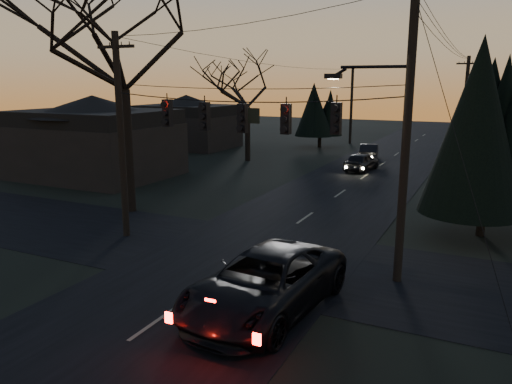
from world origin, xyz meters
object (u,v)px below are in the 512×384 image
at_px(utility_pole_far_l, 350,144).
at_px(bare_tree_left, 122,37).
at_px(utility_pole_far_r, 460,162).
at_px(sedan_oncoming_a, 361,162).
at_px(evergreen_right, 491,125).
at_px(utility_pole_left, 127,236).
at_px(suv_near, 265,283).
at_px(utility_pole_right, 397,281).
at_px(sedan_oncoming_b, 369,152).

relative_size(utility_pole_far_l, bare_tree_left, 0.65).
bearing_deg(utility_pole_far_r, sedan_oncoming_a, -128.69).
relative_size(bare_tree_left, evergreen_right, 1.48).
height_order(utility_pole_left, utility_pole_far_l, utility_pole_left).
bearing_deg(suv_near, evergreen_right, 68.57).
height_order(utility_pole_right, utility_pole_left, utility_pole_right).
bearing_deg(sedan_oncoming_b, suv_near, 87.22).
height_order(evergreen_right, sedan_oncoming_b, evergreen_right).
height_order(utility_pole_far_l, suv_near, utility_pole_far_l).
height_order(utility_pole_left, sedan_oncoming_a, utility_pole_left).
height_order(suv_near, sedan_oncoming_b, suv_near).
bearing_deg(utility_pole_right, suv_near, -127.51).
bearing_deg(sedan_oncoming_b, utility_pole_far_r, -172.73).
distance_m(utility_pole_left, evergreen_right, 16.07).
height_order(utility_pole_far_l, sedan_oncoming_b, utility_pole_far_l).
relative_size(utility_pole_far_l, suv_near, 1.28).
distance_m(utility_pole_far_l, evergreen_right, 32.74).
xyz_separation_m(bare_tree_left, suv_near, (10.96, -7.39, -7.73)).
xyz_separation_m(utility_pole_far_l, evergreen_right, (13.81, -29.30, 4.76)).
relative_size(evergreen_right, suv_near, 1.33).
xyz_separation_m(evergreen_right, sedan_oncoming_b, (-9.36, 19.05, -4.09)).
bearing_deg(sedan_oncoming_a, utility_pole_left, 82.22).
distance_m(utility_pole_far_r, utility_pole_far_l, 14.01).
relative_size(evergreen_right, sedan_oncoming_a, 2.08).
xyz_separation_m(utility_pole_right, utility_pole_left, (-11.50, 0.00, 0.00)).
bearing_deg(utility_pole_left, utility_pole_far_l, 90.00).
bearing_deg(evergreen_right, utility_pole_far_r, 96.20).
bearing_deg(suv_near, utility_pole_left, 160.04).
height_order(bare_tree_left, sedan_oncoming_b, bare_tree_left).
height_order(bare_tree_left, suv_near, bare_tree_left).
bearing_deg(utility_pole_left, sedan_oncoming_b, 80.19).
distance_m(bare_tree_left, sedan_oncoming_b, 24.71).
bearing_deg(utility_pole_far_r, bare_tree_left, -119.69).
bearing_deg(evergreen_right, utility_pole_left, -154.12).
relative_size(utility_pole_right, suv_near, 1.60).
bearing_deg(sedan_oncoming_b, utility_pole_left, 69.76).
relative_size(utility_pole_right, evergreen_right, 1.20).
height_order(utility_pole_far_r, sedan_oncoming_b, utility_pole_far_r).
distance_m(utility_pole_left, bare_tree_left, 9.59).
bearing_deg(bare_tree_left, utility_pole_right, -13.69).
bearing_deg(sedan_oncoming_b, sedan_oncoming_a, 87.13).
xyz_separation_m(utility_pole_far_r, suv_near, (-3.05, -31.98, 0.87)).
distance_m(utility_pole_far_r, suv_near, 32.13).
bearing_deg(suv_near, utility_pole_far_r, 89.80).
relative_size(utility_pole_far_l, sedan_oncoming_a, 1.99).
relative_size(utility_pole_far_r, sedan_oncoming_b, 2.08).
relative_size(utility_pole_right, utility_pole_left, 1.18).
bearing_deg(utility_pole_far_r, suv_near, -95.45).
xyz_separation_m(bare_tree_left, evergreen_right, (16.33, 3.29, -3.84)).
height_order(utility_pole_right, evergreen_right, evergreen_right).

